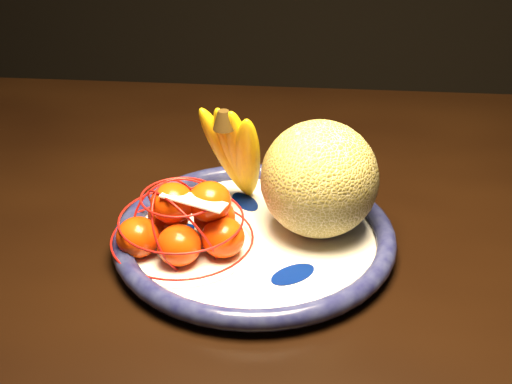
% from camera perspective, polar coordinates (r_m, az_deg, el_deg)
% --- Properties ---
extents(dining_table, '(1.62, 1.07, 0.77)m').
position_cam_1_polar(dining_table, '(0.99, -12.81, -5.54)').
color(dining_table, black).
rests_on(dining_table, ground).
extents(fruit_bowl, '(0.34, 0.34, 0.03)m').
position_cam_1_polar(fruit_bowl, '(0.85, -0.13, -3.64)').
color(fruit_bowl, white).
rests_on(fruit_bowl, dining_table).
extents(cantaloupe, '(0.14, 0.14, 0.14)m').
position_cam_1_polar(cantaloupe, '(0.83, 5.10, 1.04)').
color(cantaloupe, olive).
rests_on(cantaloupe, fruit_bowl).
extents(banana_bunch, '(0.10, 0.10, 0.15)m').
position_cam_1_polar(banana_bunch, '(0.88, -1.52, 3.42)').
color(banana_bunch, '#E5BA07').
rests_on(banana_bunch, fruit_bowl).
extents(mandarin_bag, '(0.17, 0.17, 0.10)m').
position_cam_1_polar(mandarin_bag, '(0.82, -5.67, -2.48)').
color(mandarin_bag, '#F63B0C').
rests_on(mandarin_bag, fruit_bowl).
extents(price_tag, '(0.07, 0.04, 0.01)m').
position_cam_1_polar(price_tag, '(0.78, -4.99, -0.65)').
color(price_tag, white).
rests_on(price_tag, mandarin_bag).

